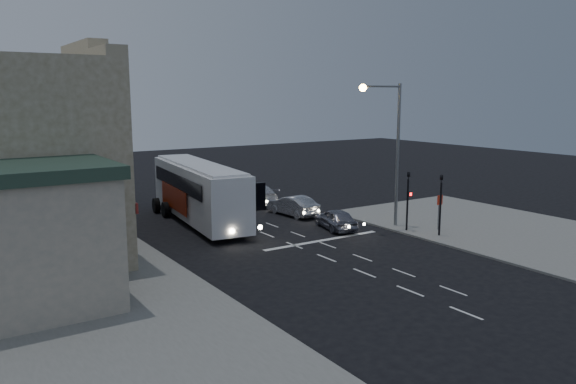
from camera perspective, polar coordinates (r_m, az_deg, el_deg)
ground at (r=30.31m, az=2.77°, el=-6.27°), size 120.00×120.00×0.00m
sidewalk_near at (r=36.90m, az=23.23°, el=-4.05°), size 12.00×24.00×0.12m
sidewalk_far at (r=32.87m, az=-24.96°, el=-5.81°), size 12.00×50.00×0.12m
road_markings at (r=33.63m, az=1.23°, el=-4.63°), size 8.00×30.55×0.01m
tour_bus at (r=37.72m, az=-9.05°, el=0.15°), size 4.16×13.14×3.96m
car_suv at (r=35.64m, az=4.86°, el=-2.75°), size 2.43×4.17×1.33m
car_sedan_a at (r=39.57m, az=0.50°, el=-1.39°), size 1.88×4.42×1.42m
car_sedan_b at (r=44.04m, az=-3.32°, el=-0.19°), size 2.79×5.49×1.53m
traffic_signal_main at (r=35.22m, az=12.10°, el=-0.17°), size 0.25×0.35×4.10m
traffic_signal_side at (r=34.40m, az=15.26°, el=-0.53°), size 0.18×0.15×4.10m
regulatory_sign at (r=35.92m, az=15.11°, el=-1.44°), size 0.45×0.12×2.20m
streetlight at (r=35.65m, az=10.37°, el=5.37°), size 3.32×0.44×9.00m
low_building_south at (r=23.79m, az=-25.96°, el=-4.28°), size 7.40×5.40×5.70m
street_tree at (r=39.77m, az=-20.12°, el=3.59°), size 4.00×4.00×6.20m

